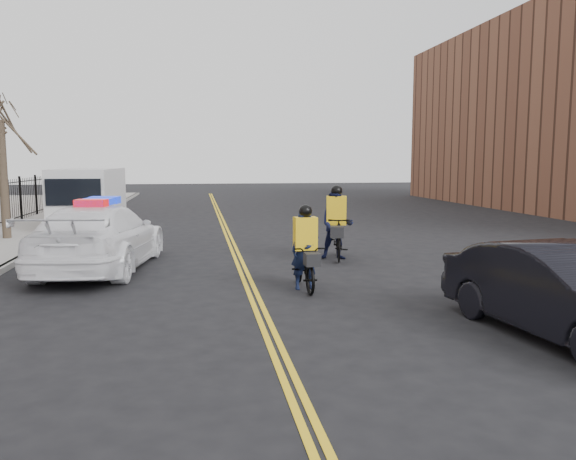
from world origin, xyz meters
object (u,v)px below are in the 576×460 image
at_px(police_cruiser, 100,237).
at_px(cyclist_far, 336,230).
at_px(cyclist_near, 305,260).
at_px(cargo_van, 89,200).
at_px(dark_sedan, 564,292).

distance_m(police_cruiser, cyclist_far, 6.37).
distance_m(police_cruiser, cyclist_near, 5.59).
distance_m(cyclist_near, cyclist_far, 3.88).
bearing_deg(cyclist_far, cargo_van, 145.95).
relative_size(police_cruiser, cyclist_far, 2.80).
xyz_separation_m(dark_sedan, cyclist_near, (-3.34, 4.02, -0.09)).
height_order(dark_sedan, cyclist_far, cyclist_far).
xyz_separation_m(police_cruiser, dark_sedan, (8.10, -6.95, -0.11)).
xyz_separation_m(police_cruiser, cargo_van, (-1.92, 9.28, 0.36)).
relative_size(cargo_van, cyclist_far, 2.74).
relative_size(dark_sedan, cyclist_near, 2.35).
bearing_deg(cargo_van, police_cruiser, -77.80).
height_order(cargo_van, cyclist_far, cargo_van).
relative_size(police_cruiser, dark_sedan, 1.35).
xyz_separation_m(police_cruiser, cyclist_near, (4.76, -2.93, -0.21)).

